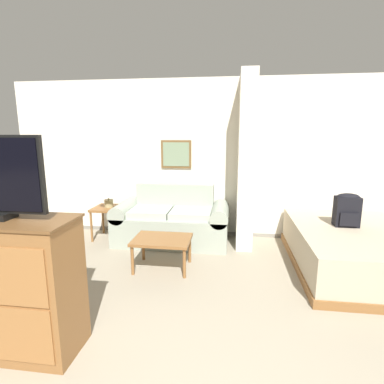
{
  "coord_description": "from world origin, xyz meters",
  "views": [
    {
      "loc": [
        0.12,
        -1.11,
        1.74
      ],
      "look_at": [
        -0.35,
        2.31,
        1.05
      ],
      "focal_mm": 28.0,
      "sensor_mm": 36.0,
      "label": 1
    }
  ],
  "objects_px": {
    "couch": "(172,221)",
    "table_lamp": "(108,190)",
    "backpack": "(347,209)",
    "coffee_table": "(162,242)",
    "tv_dresser": "(6,286)",
    "bed": "(354,248)"
  },
  "relations": [
    {
      "from": "couch",
      "to": "table_lamp",
      "type": "bearing_deg",
      "value": 178.75
    },
    {
      "from": "couch",
      "to": "backpack",
      "type": "height_order",
      "value": "backpack"
    },
    {
      "from": "tv_dresser",
      "to": "bed",
      "type": "height_order",
      "value": "tv_dresser"
    },
    {
      "from": "couch",
      "to": "coffee_table",
      "type": "xyz_separation_m",
      "value": [
        0.07,
        -0.98,
        0.02
      ]
    },
    {
      "from": "table_lamp",
      "to": "couch",
      "type": "bearing_deg",
      "value": -1.25
    },
    {
      "from": "couch",
      "to": "tv_dresser",
      "type": "relative_size",
      "value": 1.56
    },
    {
      "from": "table_lamp",
      "to": "bed",
      "type": "relative_size",
      "value": 0.2
    },
    {
      "from": "tv_dresser",
      "to": "bed",
      "type": "relative_size",
      "value": 0.56
    },
    {
      "from": "couch",
      "to": "backpack",
      "type": "relative_size",
      "value": 4.1
    },
    {
      "from": "tv_dresser",
      "to": "table_lamp",
      "type": "bearing_deg",
      "value": 95.55
    },
    {
      "from": "couch",
      "to": "coffee_table",
      "type": "distance_m",
      "value": 0.98
    },
    {
      "from": "table_lamp",
      "to": "backpack",
      "type": "xyz_separation_m",
      "value": [
        3.5,
        -0.54,
        -0.06
      ]
    },
    {
      "from": "tv_dresser",
      "to": "coffee_table",
      "type": "bearing_deg",
      "value": 61.26
    },
    {
      "from": "couch",
      "to": "table_lamp",
      "type": "relative_size",
      "value": 4.29
    },
    {
      "from": "coffee_table",
      "to": "tv_dresser",
      "type": "distance_m",
      "value": 1.84
    },
    {
      "from": "table_lamp",
      "to": "bed",
      "type": "xyz_separation_m",
      "value": [
        3.59,
        -0.67,
        -0.55
      ]
    },
    {
      "from": "bed",
      "to": "couch",
      "type": "bearing_deg",
      "value": 165.75
    },
    {
      "from": "couch",
      "to": "bed",
      "type": "relative_size",
      "value": 0.87
    },
    {
      "from": "couch",
      "to": "tv_dresser",
      "type": "height_order",
      "value": "tv_dresser"
    },
    {
      "from": "bed",
      "to": "backpack",
      "type": "distance_m",
      "value": 0.51
    },
    {
      "from": "coffee_table",
      "to": "tv_dresser",
      "type": "height_order",
      "value": "tv_dresser"
    },
    {
      "from": "couch",
      "to": "coffee_table",
      "type": "height_order",
      "value": "couch"
    }
  ]
}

